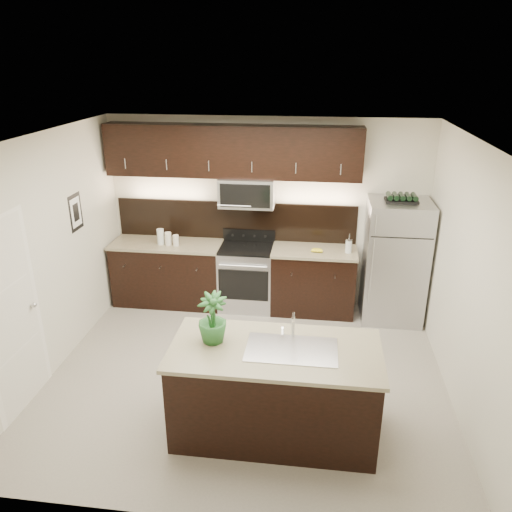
# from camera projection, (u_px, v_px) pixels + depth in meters

# --- Properties ---
(ground) EXTENTS (4.50, 4.50, 0.00)m
(ground) POSITION_uv_depth(u_px,v_px,m) (247.00, 374.00, 5.82)
(ground) COLOR gray
(ground) RESTS_ON ground
(room_walls) EXTENTS (4.52, 4.02, 2.71)m
(room_walls) POSITION_uv_depth(u_px,v_px,m) (235.00, 238.00, 5.16)
(room_walls) COLOR beige
(room_walls) RESTS_ON ground
(counter_run) EXTENTS (3.51, 0.65, 0.94)m
(counter_run) POSITION_uv_depth(u_px,v_px,m) (233.00, 276.00, 7.25)
(counter_run) COLOR black
(counter_run) RESTS_ON ground
(upper_fixtures) EXTENTS (3.49, 0.40, 1.66)m
(upper_fixtures) POSITION_uv_depth(u_px,v_px,m) (234.00, 159.00, 6.76)
(upper_fixtures) COLOR black
(upper_fixtures) RESTS_ON counter_run
(island) EXTENTS (1.96, 0.96, 0.94)m
(island) POSITION_uv_depth(u_px,v_px,m) (275.00, 391.00, 4.77)
(island) COLOR black
(island) RESTS_ON ground
(sink_faucet) EXTENTS (0.84, 0.50, 0.28)m
(sink_faucet) POSITION_uv_depth(u_px,v_px,m) (292.00, 348.00, 4.58)
(sink_faucet) COLOR silver
(sink_faucet) RESTS_ON island
(refrigerator) EXTENTS (0.81, 0.73, 1.69)m
(refrigerator) POSITION_uv_depth(u_px,v_px,m) (394.00, 261.00, 6.79)
(refrigerator) COLOR #B2B2B7
(refrigerator) RESTS_ON ground
(wine_rack) EXTENTS (0.42, 0.26, 0.10)m
(wine_rack) POSITION_uv_depth(u_px,v_px,m) (402.00, 198.00, 6.46)
(wine_rack) COLOR black
(wine_rack) RESTS_ON refrigerator
(plant) EXTENTS (0.30, 0.30, 0.49)m
(plant) POSITION_uv_depth(u_px,v_px,m) (212.00, 318.00, 4.63)
(plant) COLOR #225523
(plant) RESTS_ON island
(canisters) EXTENTS (0.33, 0.14, 0.22)m
(canisters) POSITION_uv_depth(u_px,v_px,m) (166.00, 238.00, 7.09)
(canisters) COLOR silver
(canisters) RESTS_ON counter_run
(french_press) EXTENTS (0.09, 0.09, 0.26)m
(french_press) POSITION_uv_depth(u_px,v_px,m) (349.00, 246.00, 6.80)
(french_press) COLOR silver
(french_press) RESTS_ON counter_run
(bananas) EXTENTS (0.17, 0.13, 0.05)m
(bananas) POSITION_uv_depth(u_px,v_px,m) (314.00, 250.00, 6.86)
(bananas) COLOR yellow
(bananas) RESTS_ON counter_run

